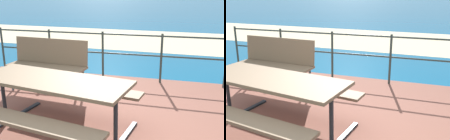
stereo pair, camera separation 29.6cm
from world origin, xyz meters
The scene contains 5 objects.
sea_water centered at (0.00, 40.00, 0.01)m, with size 90.00×90.00×0.01m, color #145B84.
beach_strip centered at (0.00, 7.49, 0.01)m, with size 54.00×4.47×0.01m, color beige.
picnic_table centered at (-0.51, 0.04, 0.64)m, with size 2.07×1.65×0.74m.
park_bench centered at (-1.32, 1.46, 0.63)m, with size 1.47×0.53×0.94m.
railing_fence centered at (0.00, 2.40, 0.67)m, with size 5.94×0.04×0.97m.
Camera 2 is at (1.21, -2.54, 1.80)m, focal length 42.28 mm.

